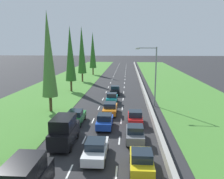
# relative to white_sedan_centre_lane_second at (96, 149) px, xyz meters

# --- Properties ---
(ground_plane) EXTENTS (300.00, 300.00, 0.00)m
(ground_plane) POSITION_rel_white_sedan_centre_lane_second_xyz_m (0.06, 42.83, -0.81)
(ground_plane) COLOR #28282B
(ground_plane) RESTS_ON ground
(grass_verge_left) EXTENTS (14.00, 140.00, 0.04)m
(grass_verge_left) POSITION_rel_white_sedan_centre_lane_second_xyz_m (-12.59, 42.83, -0.79)
(grass_verge_left) COLOR #478433
(grass_verge_left) RESTS_ON ground
(grass_verge_right) EXTENTS (14.00, 140.00, 0.04)m
(grass_verge_right) POSITION_rel_white_sedan_centre_lane_second_xyz_m (14.41, 42.83, -0.79)
(grass_verge_right) COLOR #478433
(grass_verge_right) RESTS_ON ground
(median_barrier) EXTENTS (0.44, 120.00, 0.85)m
(median_barrier) POSITION_rel_white_sedan_centre_lane_second_xyz_m (5.76, 42.83, -0.39)
(median_barrier) COLOR #9E9B93
(median_barrier) RESTS_ON ground
(lane_markings) EXTENTS (3.64, 116.00, 0.01)m
(lane_markings) POSITION_rel_white_sedan_centre_lane_second_xyz_m (0.06, 42.83, -0.81)
(lane_markings) COLOR white
(lane_markings) RESTS_ON ground
(white_sedan_centre_lane_second) EXTENTS (1.82, 4.50, 1.64)m
(white_sedan_centre_lane_second) POSITION_rel_white_sedan_centre_lane_second_xyz_m (0.00, 0.00, 0.00)
(white_sedan_centre_lane_second) COLOR white
(white_sedan_centre_lane_second) RESTS_ON ground
(blue_hatchback_centre_lane) EXTENTS (1.74, 3.90, 1.72)m
(blue_hatchback_centre_lane) POSITION_rel_white_sedan_centre_lane_second_xyz_m (0.04, 7.24, 0.02)
(blue_hatchback_centre_lane) COLOR #1E47B7
(blue_hatchback_centre_lane) RESTS_ON ground
(yellow_hatchback_right_lane) EXTENTS (1.74, 3.90, 1.72)m
(yellow_hatchback_right_lane) POSITION_rel_white_sedan_centre_lane_second_xyz_m (3.64, -1.83, 0.02)
(yellow_hatchback_right_lane) COLOR yellow
(yellow_hatchback_right_lane) RESTS_ON ground
(orange_sedan_centre_lane) EXTENTS (1.82, 4.50, 1.64)m
(orange_sedan_centre_lane) POSITION_rel_white_sedan_centre_lane_second_xyz_m (0.23, 12.80, 0.00)
(orange_sedan_centre_lane) COLOR orange
(orange_sedan_centre_lane) RESTS_ON ground
(teal_hatchback_centre_lane) EXTENTS (1.74, 3.90, 1.72)m
(teal_hatchback_centre_lane) POSITION_rel_white_sedan_centre_lane_second_xyz_m (0.07, 18.99, 0.02)
(teal_hatchback_centre_lane) COLOR teal
(teal_hatchback_centre_lane) RESTS_ON ground
(grey_hatchback_right_lane) EXTENTS (1.74, 3.90, 1.72)m
(grey_hatchback_right_lane) POSITION_rel_white_sedan_centre_lane_second_xyz_m (3.33, 3.67, 0.02)
(grey_hatchback_right_lane) COLOR slate
(grey_hatchback_right_lane) RESTS_ON ground
(black_van_left_lane_second) EXTENTS (1.96, 4.90, 2.82)m
(black_van_left_lane_second) POSITION_rel_white_sedan_centre_lane_second_xyz_m (-3.29, 2.44, 0.59)
(black_van_left_lane_second) COLOR black
(black_van_left_lane_second) RESTS_ON ground
(green_sedan_left_lane) EXTENTS (1.82, 4.50, 1.64)m
(green_sedan_left_lane) POSITION_rel_white_sedan_centre_lane_second_xyz_m (-3.59, 8.68, 0.00)
(green_sedan_left_lane) COLOR #237A33
(green_sedan_left_lane) RESTS_ON ground
(black_hatchback_centre_lane) EXTENTS (1.74, 3.90, 1.72)m
(black_hatchback_centre_lane) POSITION_rel_white_sedan_centre_lane_second_xyz_m (0.22, 25.84, 0.02)
(black_hatchback_centre_lane) COLOR black
(black_hatchback_centre_lane) RESTS_ON ground
(red_hatchback_right_lane) EXTENTS (1.74, 3.90, 1.72)m
(red_hatchback_right_lane) POSITION_rel_white_sedan_centre_lane_second_xyz_m (3.49, 8.82, 0.02)
(red_hatchback_right_lane) COLOR red
(red_hatchback_right_lane) RESTS_ON ground
(poplar_tree_second) EXTENTS (2.15, 2.15, 13.89)m
(poplar_tree_second) POSITION_rel_white_sedan_centre_lane_second_xyz_m (-8.27, 13.64, 7.19)
(poplar_tree_second) COLOR #4C3823
(poplar_tree_second) RESTS_ON ground
(poplar_tree_third) EXTENTS (2.13, 2.13, 13.03)m
(poplar_tree_third) POSITION_rel_white_sedan_centre_lane_second_xyz_m (-8.84, 28.38, 6.75)
(poplar_tree_third) COLOR #4C3823
(poplar_tree_third) RESTS_ON ground
(poplar_tree_fourth) EXTENTS (2.15, 2.15, 13.97)m
(poplar_tree_fourth) POSITION_rel_white_sedan_centre_lane_second_xyz_m (-9.06, 41.43, 7.23)
(poplar_tree_fourth) COLOR #4C3823
(poplar_tree_fourth) RESTS_ON ground
(poplar_tree_fifth) EXTENTS (2.13, 2.13, 13.26)m
(poplar_tree_fifth) POSITION_rel_white_sedan_centre_lane_second_xyz_m (-8.39, 55.69, 6.87)
(poplar_tree_fifth) COLOR #4C3823
(poplar_tree_fifth) RESTS_ON ground
(street_light_mast) EXTENTS (3.20, 0.28, 9.00)m
(street_light_mast) POSITION_rel_white_sedan_centre_lane_second_xyz_m (6.41, 17.48, 4.42)
(street_light_mast) COLOR gray
(street_light_mast) RESTS_ON ground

